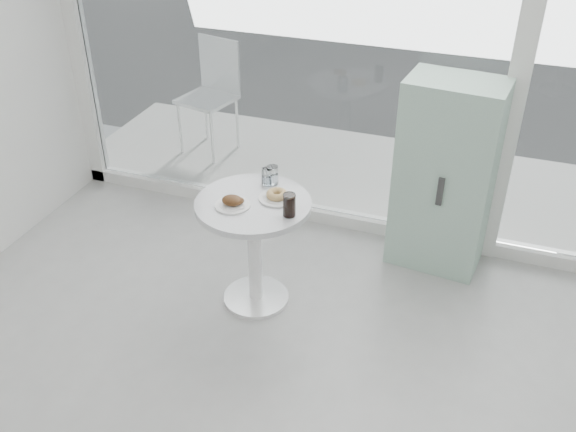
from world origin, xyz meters
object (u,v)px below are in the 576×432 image
at_px(patio_chair, 212,89).
at_px(water_tumbler_a, 267,177).
at_px(plate_donut, 277,196).
at_px(plate_fritter, 233,202).
at_px(cola_glass, 289,205).
at_px(water_tumbler_b, 272,176).
at_px(main_table, 254,231).
at_px(mint_cabinet, 445,176).

bearing_deg(patio_chair, water_tumbler_a, -41.54).
bearing_deg(plate_donut, plate_fritter, -142.26).
bearing_deg(cola_glass, plate_donut, 131.10).
height_order(plate_fritter, plate_donut, plate_fritter).
relative_size(plate_fritter, water_tumbler_b, 1.75).
relative_size(main_table, mint_cabinet, 0.56).
bearing_deg(plate_donut, patio_chair, 125.72).
height_order(water_tumbler_a, cola_glass, cola_glass).
height_order(main_table, plate_donut, plate_donut).
xyz_separation_m(water_tumbler_b, cola_glass, (0.23, -0.33, 0.02)).
distance_m(mint_cabinet, patio_chair, 2.48).
distance_m(water_tumbler_a, cola_glass, 0.40).
distance_m(water_tumbler_a, water_tumbler_b, 0.04).
bearing_deg(patio_chair, water_tumbler_b, -40.55).
bearing_deg(plate_fritter, water_tumbler_b, 69.88).
distance_m(water_tumbler_b, cola_glass, 0.40).
distance_m(mint_cabinet, plate_fritter, 1.50).
height_order(main_table, water_tumbler_b, water_tumbler_b).
relative_size(patio_chair, water_tumbler_b, 8.38).
relative_size(water_tumbler_b, cola_glass, 0.85).
distance_m(main_table, plate_fritter, 0.28).
bearing_deg(water_tumbler_a, water_tumbler_b, 39.32).
distance_m(mint_cabinet, water_tumbler_a, 1.24).
bearing_deg(mint_cabinet, water_tumbler_b, -142.10).
distance_m(main_table, plate_donut, 0.28).
relative_size(mint_cabinet, patio_chair, 1.33).
xyz_separation_m(plate_fritter, cola_glass, (0.36, 0.01, 0.04)).
xyz_separation_m(plate_fritter, plate_donut, (0.22, 0.17, -0.01)).
bearing_deg(water_tumbler_b, plate_donut, -60.72).
bearing_deg(mint_cabinet, patio_chair, 161.29).
bearing_deg(cola_glass, plate_fritter, -177.62).
bearing_deg(mint_cabinet, plate_donut, -132.93).
height_order(plate_fritter, water_tumbler_b, water_tumbler_b).
height_order(mint_cabinet, patio_chair, mint_cabinet).
bearing_deg(cola_glass, mint_cabinet, 50.41).
bearing_deg(patio_chair, mint_cabinet, -11.84).
height_order(patio_chair, water_tumbler_b, patio_chair).
bearing_deg(main_table, water_tumbler_a, 88.99).
relative_size(main_table, water_tumbler_a, 6.79).
xyz_separation_m(water_tumbler_a, water_tumbler_b, (0.03, 0.02, 0.00)).
distance_m(patio_chair, cola_glass, 2.49).
relative_size(patio_chair, cola_glass, 7.12).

